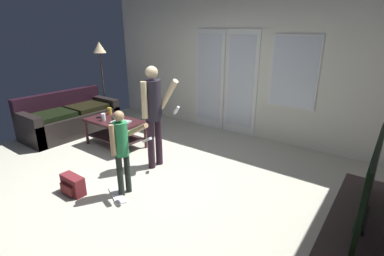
% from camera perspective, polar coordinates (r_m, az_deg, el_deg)
% --- Properties ---
extents(ground_plane, '(6.15, 5.28, 0.02)m').
position_cam_1_polar(ground_plane, '(4.16, -10.89, -10.27)').
color(ground_plane, '#BAB8A5').
extents(wall_back_with_doors, '(6.15, 0.09, 2.80)m').
position_cam_1_polar(wall_back_with_doors, '(5.72, 8.22, 12.45)').
color(wall_back_with_doors, silver).
rests_on(wall_back_with_doors, ground_plane).
extents(leather_couch, '(0.86, 1.81, 0.81)m').
position_cam_1_polar(leather_couch, '(6.27, -23.44, 1.69)').
color(leather_couch, black).
rests_on(leather_couch, ground_plane).
extents(coffee_table, '(1.07, 0.59, 0.49)m').
position_cam_1_polar(coffee_table, '(5.25, -15.33, 0.17)').
color(coffee_table, '#37191C').
rests_on(coffee_table, ground_plane).
extents(tv_stand, '(0.50, 1.73, 0.48)m').
position_cam_1_polar(tv_stand, '(3.04, 30.19, -19.58)').
color(tv_stand, '#342524').
rests_on(tv_stand, ground_plane).
extents(flat_screen_tv, '(0.08, 1.22, 0.72)m').
position_cam_1_polar(flat_screen_tv, '(2.73, 32.31, -9.39)').
color(flat_screen_tv, black).
rests_on(flat_screen_tv, tv_stand).
extents(person_adult, '(0.49, 0.42, 1.54)m').
position_cam_1_polar(person_adult, '(4.16, -7.74, 3.84)').
color(person_adult, '#2B1A26').
rests_on(person_adult, ground_plane).
extents(person_child, '(0.49, 0.30, 1.12)m').
position_cam_1_polar(person_child, '(3.56, -13.97, -3.53)').
color(person_child, black).
rests_on(person_child, ground_plane).
extents(floor_lamp, '(0.29, 0.29, 1.76)m').
position_cam_1_polar(floor_lamp, '(6.88, -18.12, 14.00)').
color(floor_lamp, '#34322A').
rests_on(floor_lamp, ground_plane).
extents(backpack, '(0.36, 0.18, 0.25)m').
position_cam_1_polar(backpack, '(4.02, -23.00, -10.56)').
color(backpack, maroon).
rests_on(backpack, ground_plane).
extents(loose_keyboard, '(0.45, 0.31, 0.02)m').
position_cam_1_polar(loose_keyboard, '(3.84, -14.90, -12.94)').
color(loose_keyboard, white).
rests_on(loose_keyboard, ground_plane).
extents(laptop_closed, '(0.35, 0.30, 0.02)m').
position_cam_1_polar(laptop_closed, '(5.02, -14.23, 1.18)').
color(laptop_closed, '#AFBABE').
rests_on(laptop_closed, coffee_table).
extents(cup_near_edge, '(0.07, 0.07, 0.13)m').
position_cam_1_polar(cup_near_edge, '(5.22, -17.47, 2.14)').
color(cup_near_edge, white).
rests_on(cup_near_edge, coffee_table).
extents(cup_by_laptop, '(0.08, 0.08, 0.13)m').
position_cam_1_polar(cup_by_laptop, '(5.58, -16.33, 3.33)').
color(cup_by_laptop, gold).
rests_on(cup_by_laptop, coffee_table).
extents(tv_remote_black, '(0.16, 0.16, 0.02)m').
position_cam_1_polar(tv_remote_black, '(5.40, -17.87, 2.09)').
color(tv_remote_black, black).
rests_on(tv_remote_black, coffee_table).
extents(dvd_remote_slim, '(0.17, 0.12, 0.02)m').
position_cam_1_polar(dvd_remote_slim, '(5.29, -15.52, 1.97)').
color(dvd_remote_slim, black).
rests_on(dvd_remote_slim, coffee_table).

